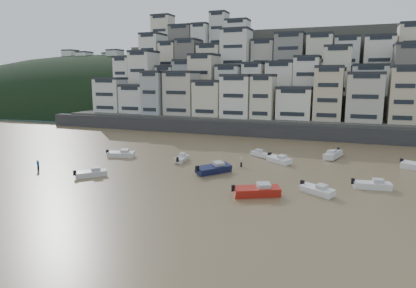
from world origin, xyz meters
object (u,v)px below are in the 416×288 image
at_px(boat_h, 261,153).
at_px(person_blue, 38,165).
at_px(boat_c, 214,168).
at_px(person_pink, 241,162).
at_px(boat_e, 279,159).
at_px(boat_i, 333,153).
at_px(boat_k, 121,153).
at_px(boat_d, 372,184).
at_px(boat_j, 91,172).
at_px(boat_b, 317,189).
at_px(boat_f, 182,158).
at_px(boat_a, 257,190).

distance_m(boat_h, person_blue, 38.83).
height_order(boat_c, person_blue, boat_c).
bearing_deg(person_pink, boat_c, -116.63).
xyz_separation_m(boat_e, boat_i, (8.68, 7.58, 0.16)).
bearing_deg(boat_k, boat_c, -29.70).
distance_m(boat_d, boat_j, 40.31).
distance_m(boat_b, boat_i, 23.41).
bearing_deg(boat_f, person_pink, -97.70).
xyz_separation_m(boat_c, person_pink, (2.83, 5.65, -0.00)).
distance_m(boat_f, person_blue, 23.57).
bearing_deg(boat_e, boat_b, -26.76).
distance_m(boat_i, boat_k, 39.59).
bearing_deg(boat_b, boat_e, 147.57).
height_order(boat_j, boat_k, boat_k).
distance_m(boat_d, person_pink, 20.70).
bearing_deg(boat_b, boat_a, -122.12).
relative_size(boat_i, boat_k, 1.21).
height_order(boat_h, boat_k, boat_k).
relative_size(boat_a, boat_c, 1.01).
relative_size(boat_b, person_blue, 2.87).
relative_size(boat_b, person_pink, 2.87).
distance_m(boat_e, boat_j, 31.40).
xyz_separation_m(boat_e, boat_j, (-24.82, -19.22, -0.06)).
height_order(boat_b, boat_f, boat_b).
height_order(boat_c, person_pink, boat_c).
bearing_deg(boat_d, person_blue, -178.81).
bearing_deg(boat_d, boat_h, 133.50).
distance_m(boat_j, boat_k, 13.86).
xyz_separation_m(boat_d, boat_j, (-39.39, -8.61, -0.04)).
height_order(boat_a, boat_f, boat_a).
relative_size(boat_f, person_blue, 2.80).
distance_m(boat_c, boat_h, 15.12).
xyz_separation_m(boat_a, person_blue, (-36.04, 0.13, -0.01)).
xyz_separation_m(boat_a, boat_j, (-25.61, 0.13, -0.20)).
distance_m(boat_e, boat_f, 17.17).
relative_size(boat_j, person_pink, 2.86).
relative_size(boat_d, person_blue, 3.02).
bearing_deg(person_pink, boat_j, -143.90).
bearing_deg(boat_a, boat_b, -1.23).
relative_size(boat_e, boat_k, 0.99).
distance_m(boat_a, boat_j, 25.61).
height_order(boat_c, boat_d, boat_c).
bearing_deg(boat_e, boat_h, 173.14).
relative_size(boat_f, boat_j, 0.98).
relative_size(boat_c, boat_i, 0.97).
xyz_separation_m(boat_h, boat_i, (12.68, 3.75, 0.21)).
height_order(boat_b, boat_c, boat_c).
bearing_deg(person_blue, boat_c, 17.50).
distance_m(boat_b, person_pink, 17.05).
bearing_deg(boat_a, boat_c, 108.14).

